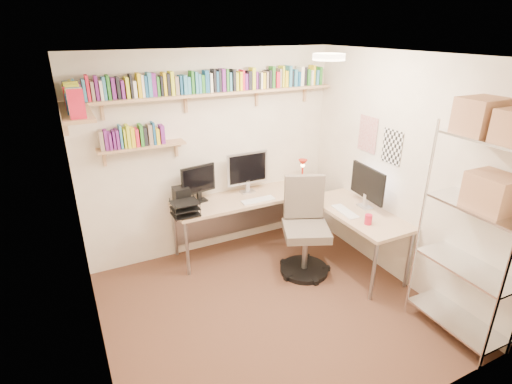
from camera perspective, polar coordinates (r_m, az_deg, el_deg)
ground at (r=4.33m, az=1.86°, el=-16.31°), size 3.20×3.20×0.00m
room_shell at (r=3.57m, az=2.23°, el=3.43°), size 3.24×3.04×2.52m
wall_shelves at (r=4.47m, az=-10.85°, el=13.32°), size 3.12×1.09×0.80m
corner_desk at (r=4.88m, az=1.61°, el=-1.47°), size 2.27×1.92×1.28m
office_chair at (r=4.72m, az=6.99°, el=-5.89°), size 0.67×0.67×1.14m
wire_rack at (r=3.72m, az=30.76°, el=2.36°), size 0.44×0.88×2.20m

